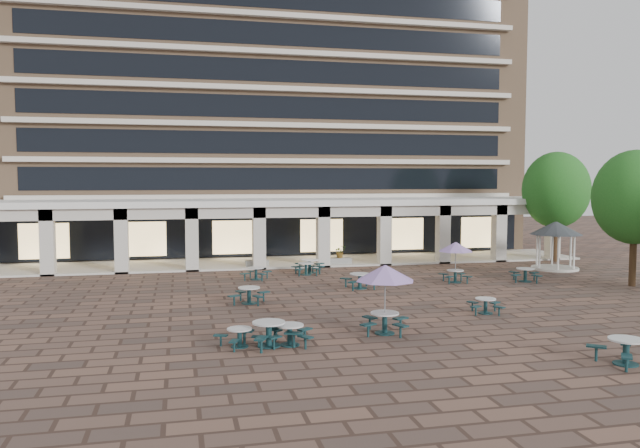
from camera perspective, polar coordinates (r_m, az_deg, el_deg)
The scene contains 21 objects.
ground at distance 28.75m, azimuth 1.75°, elevation -7.42°, with size 120.00×120.00×0.00m, color brown.
apartment_building at distance 53.65m, azimuth -5.17°, elevation 11.41°, with size 40.00×15.50×25.20m.
retail_arcade at distance 42.75m, azimuth -3.20°, elevation 0.41°, with size 42.00×6.60×4.40m.
picnic_table_0 at distance 21.82m, azimuth -4.70°, elevation -9.77°, with size 2.31×2.31×0.86m.
picnic_table_1 at distance 21.91m, azimuth -2.78°, elevation -9.91°, with size 1.83×1.83×0.73m.
picnic_table_2 at distance 21.86m, azimuth 26.20°, elevation -10.22°, with size 1.99×1.99×0.82m.
picnic_table_3 at distance 27.84m, azimuth 14.90°, elevation -7.11°, with size 1.75×1.75×0.66m.
picnic_table_5 at distance 21.86m, azimuth -7.36°, elevation -10.10°, with size 1.78×1.78×0.65m.
picnic_table_6 at distance 23.27m, azimuth 5.97°, elevation -4.71°, with size 2.22×2.22×2.57m.
picnic_table_7 at distance 37.00m, azimuth 18.25°, elevation -4.33°, with size 2.09×2.09×0.76m.
picnic_table_8 at distance 29.21m, azimuth -6.50°, elevation -6.35°, with size 2.06×2.06×0.76m.
picnic_table_9 at distance 36.05m, azimuth -5.87°, elevation -4.42°, with size 1.92×1.92×0.70m.
picnic_table_10 at distance 32.98m, azimuth 3.66°, elevation -5.09°, with size 1.87×1.87×0.80m.
picnic_table_11 at distance 35.47m, azimuth 12.30°, elevation -2.19°, with size 1.95×1.95×2.26m.
picnic_table_12 at distance 37.66m, azimuth -1.29°, elevation -4.01°, with size 1.62×1.62×0.72m.
picnic_table_13 at distance 38.43m, azimuth -0.96°, elevation -3.75°, with size 2.11×2.11×0.83m.
gazebo at distance 42.48m, azimuth 20.74°, elevation -0.82°, with size 3.28×3.28×3.05m.
tree_east_a at distance 37.33m, azimuth 26.85°, elevation 2.19°, with size 4.40×4.40×7.33m.
tree_east_c at distance 46.43m, azimuth 20.79°, elevation 2.93°, with size 4.61×4.61×7.68m.
planter_left at distance 40.81m, azimuth -5.79°, elevation -3.31°, with size 1.50×0.77×1.25m.
planter_right at distance 41.83m, azimuth 1.85°, elevation -3.01°, with size 1.50×0.75×1.34m.
Camera 1 is at (-7.05, -27.28, 5.73)m, focal length 35.00 mm.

